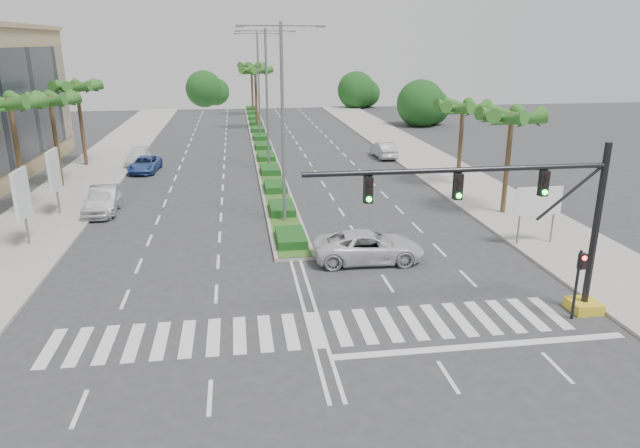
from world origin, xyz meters
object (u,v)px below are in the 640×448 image
at_px(car_crossing, 369,247).
at_px(car_parked_b, 104,199).
at_px(car_right, 384,150).
at_px(car_parked_a, 101,202).
at_px(car_parked_c, 145,164).
at_px(car_parked_d, 138,158).

bearing_deg(car_crossing, car_parked_b, 55.53).
bearing_deg(car_right, car_crossing, 72.27).
height_order(car_parked_a, car_right, car_parked_a).
bearing_deg(car_parked_b, car_right, 27.48).
height_order(car_parked_b, car_right, car_parked_b).
xyz_separation_m(car_parked_c, car_crossing, (14.56, -23.83, 0.13)).
relative_size(car_parked_a, car_right, 0.98).
height_order(car_parked_c, car_parked_d, car_parked_d).
height_order(car_parked_a, car_parked_c, car_parked_a).
bearing_deg(car_crossing, car_right, -13.70).
xyz_separation_m(car_parked_b, car_parked_c, (1.00, 12.15, -0.15)).
xyz_separation_m(car_parked_b, car_crossing, (15.56, -11.68, -0.02)).
xyz_separation_m(car_parked_d, car_crossing, (15.56, -26.79, 0.08)).
xyz_separation_m(car_parked_a, car_right, (23.38, 16.06, -0.01)).
bearing_deg(car_crossing, car_parked_a, 57.21).
height_order(car_parked_a, car_crossing, car_crossing).
bearing_deg(car_parked_c, car_right, 13.00).
relative_size(car_parked_b, car_parked_c, 1.03).
height_order(car_parked_a, car_parked_b, car_parked_b).
xyz_separation_m(car_parked_c, car_parked_d, (-1.00, 2.96, 0.04)).
relative_size(car_parked_a, car_crossing, 0.81).
height_order(car_parked_d, car_crossing, car_crossing).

